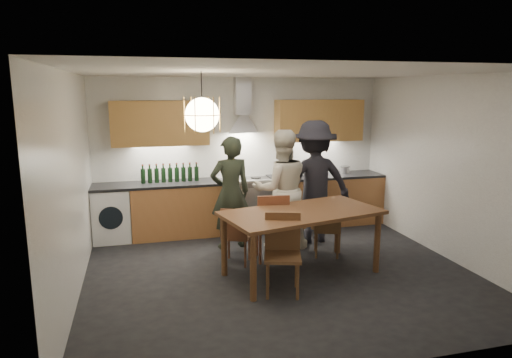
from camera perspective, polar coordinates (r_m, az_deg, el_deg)
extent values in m
plane|color=black|center=(6.21, 2.92, -11.52)|extent=(5.00, 5.00, 0.00)
cube|color=white|center=(7.99, -1.88, 3.23)|extent=(5.00, 0.02, 2.60)
cube|color=white|center=(3.82, 13.41, -5.73)|extent=(5.00, 0.02, 2.60)
cube|color=white|center=(5.62, -22.03, -0.88)|extent=(0.02, 4.50, 2.60)
cube|color=white|center=(7.01, 22.91, 1.28)|extent=(0.02, 4.50, 2.60)
cube|color=silver|center=(5.74, 3.18, 13.19)|extent=(5.00, 4.50, 0.02)
cube|color=#C4834B|center=(7.69, -9.92, -3.85)|extent=(1.45, 0.60, 0.86)
cube|color=#C4834B|center=(8.32, 8.59, -2.67)|extent=(2.05, 0.60, 0.86)
cube|color=white|center=(7.68, -17.58, -4.26)|extent=(0.58, 0.58, 0.85)
cube|color=black|center=(7.57, -12.29, -0.67)|extent=(2.05, 0.62, 0.04)
cube|color=black|center=(8.23, 8.68, 0.38)|extent=(2.05, 0.62, 0.04)
cube|color=silver|center=(7.87, -1.35, -3.56)|extent=(0.90, 0.60, 0.80)
cube|color=black|center=(7.61, -0.85, -4.22)|extent=(0.78, 0.02, 0.42)
cube|color=slate|center=(7.77, -1.37, -0.42)|extent=(0.90, 0.60, 0.08)
cube|color=silver|center=(7.51, -0.91, -0.35)|extent=(0.90, 0.08, 0.04)
cube|color=tan|center=(7.57, -11.88, 6.84)|extent=(1.55, 0.35, 0.72)
cube|color=tan|center=(8.18, 7.88, 7.27)|extent=(1.55, 0.35, 0.72)
cube|color=silver|center=(7.79, -1.71, 10.35)|extent=(0.26, 0.22, 0.62)
cylinder|color=black|center=(5.42, -6.81, 10.62)|extent=(0.01, 0.01, 0.50)
sphere|color=#FFE0A5|center=(5.43, -6.75, 7.98)|extent=(0.40, 0.40, 0.40)
torus|color=gold|center=(5.43, -6.75, 7.98)|extent=(0.43, 0.43, 0.01)
cube|color=brown|center=(5.92, 5.77, -4.22)|extent=(2.19, 1.43, 0.04)
cylinder|color=brown|center=(5.28, -0.34, -10.99)|extent=(0.08, 0.08, 0.81)
cylinder|color=brown|center=(5.98, -4.01, -8.32)|extent=(0.08, 0.08, 0.81)
cylinder|color=brown|center=(6.28, 14.91, -7.72)|extent=(0.08, 0.08, 0.81)
cylinder|color=brown|center=(6.88, 10.25, -5.86)|extent=(0.08, 0.08, 0.81)
cube|color=brown|center=(6.39, -2.43, -7.10)|extent=(0.49, 0.49, 0.04)
cube|color=brown|center=(6.16, -2.77, -5.63)|extent=(0.35, 0.19, 0.41)
cylinder|color=brown|center=(6.56, -0.84, -8.49)|extent=(0.03, 0.03, 0.38)
cylinder|color=brown|center=(6.29, -1.35, -9.39)|extent=(0.03, 0.03, 0.38)
cylinder|color=brown|center=(6.62, -3.41, -8.33)|extent=(0.03, 0.03, 0.38)
cylinder|color=brown|center=(6.35, -4.04, -9.21)|extent=(0.03, 0.03, 0.38)
cube|color=brown|center=(6.50, 1.90, -6.06)|extent=(0.50, 0.50, 0.04)
cube|color=brown|center=(6.23, 2.20, -4.28)|extent=(0.44, 0.10, 0.48)
cylinder|color=brown|center=(6.77, 3.16, -7.55)|extent=(0.04, 0.04, 0.45)
cylinder|color=brown|center=(6.44, 3.73, -8.56)|extent=(0.04, 0.04, 0.45)
cylinder|color=brown|center=(6.72, 0.13, -7.69)|extent=(0.04, 0.04, 0.45)
cylinder|color=brown|center=(6.38, 0.53, -8.71)|extent=(0.04, 0.04, 0.45)
cube|color=brown|center=(6.76, 8.82, -6.18)|extent=(0.47, 0.47, 0.04)
cube|color=brown|center=(6.53, 8.98, -4.76)|extent=(0.36, 0.16, 0.41)
cylinder|color=brown|center=(6.97, 9.92, -7.46)|extent=(0.03, 0.03, 0.38)
cylinder|color=brown|center=(6.69, 10.16, -8.27)|extent=(0.03, 0.03, 0.38)
cylinder|color=brown|center=(6.95, 7.44, -7.44)|extent=(0.03, 0.03, 0.38)
cylinder|color=brown|center=(6.67, 7.56, -8.26)|extent=(0.03, 0.03, 0.38)
cube|color=brown|center=(5.45, 3.35, -9.67)|extent=(0.53, 0.53, 0.04)
cube|color=brown|center=(5.55, 3.35, -6.50)|extent=(0.42, 0.16, 0.47)
cylinder|color=brown|center=(5.38, 1.46, -12.69)|extent=(0.04, 0.04, 0.44)
cylinder|color=brown|center=(5.70, 1.52, -11.29)|extent=(0.04, 0.04, 0.44)
cylinder|color=brown|center=(5.38, 5.23, -12.70)|extent=(0.04, 0.04, 0.44)
cylinder|color=brown|center=(5.70, 5.06, -11.31)|extent=(0.04, 0.04, 0.44)
imported|color=black|center=(6.91, -3.22, -1.72)|extent=(0.67, 0.47, 1.72)
imported|color=beige|center=(6.91, 3.16, -1.31)|extent=(0.91, 0.73, 1.81)
imported|color=black|center=(7.24, 7.26, -0.35)|extent=(1.26, 0.74, 1.93)
imported|color=silver|center=(7.97, 5.19, 0.52)|extent=(0.32, 0.32, 0.07)
cylinder|color=#B4B4B8|center=(8.42, 11.06, 1.11)|extent=(0.19, 0.19, 0.12)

